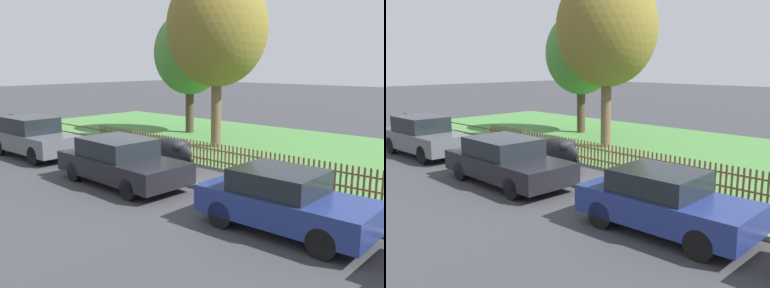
# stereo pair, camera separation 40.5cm
# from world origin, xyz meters

# --- Properties ---
(ground_plane) EXTENTS (120.00, 120.00, 0.00)m
(ground_plane) POSITION_xyz_m (0.00, 0.00, 0.00)
(ground_plane) COLOR #38383D
(kerb_stone) EXTENTS (31.31, 0.20, 0.12)m
(kerb_stone) POSITION_xyz_m (0.00, 0.10, 0.06)
(kerb_stone) COLOR gray
(kerb_stone) RESTS_ON ground
(grass_strip) EXTENTS (31.31, 9.92, 0.01)m
(grass_strip) POSITION_xyz_m (0.00, 7.33, 0.01)
(grass_strip) COLOR #477F3D
(grass_strip) RESTS_ON ground
(park_fence) EXTENTS (31.31, 0.05, 0.87)m
(park_fence) POSITION_xyz_m (0.00, 2.38, 0.43)
(park_fence) COLOR brown
(park_fence) RESTS_ON ground
(parked_car_silver_hatchback) EXTENTS (4.26, 1.75, 1.55)m
(parked_car_silver_hatchback) POSITION_xyz_m (-6.11, -0.99, 0.78)
(parked_car_silver_hatchback) COLOR #51565B
(parked_car_silver_hatchback) RESTS_ON ground
(parked_car_black_saloon) EXTENTS (4.41, 1.93, 1.38)m
(parked_car_black_saloon) POSITION_xyz_m (-0.51, -1.10, 0.70)
(parked_car_black_saloon) COLOR black
(parked_car_black_saloon) RESTS_ON ground
(parked_car_navy_estate) EXTENTS (3.82, 1.72, 1.35)m
(parked_car_navy_estate) POSITION_xyz_m (5.01, -1.05, 0.69)
(parked_car_navy_estate) COLOR navy
(parked_car_navy_estate) RESTS_ON ground
(covered_motorcycle) EXTENTS (1.98, 0.71, 1.12)m
(covered_motorcycle) POSITION_xyz_m (-0.51, 1.12, 0.68)
(covered_motorcycle) COLOR black
(covered_motorcycle) RESTS_ON ground
(tree_nearest_kerb) EXTENTS (3.65, 3.65, 6.20)m
(tree_nearest_kerb) POSITION_xyz_m (-5.69, 7.50, 4.08)
(tree_nearest_kerb) COLOR #473828
(tree_nearest_kerb) RESTS_ON ground
(tree_behind_motorcycle) EXTENTS (4.26, 4.26, 7.50)m
(tree_behind_motorcycle) POSITION_xyz_m (-2.19, 5.42, 5.02)
(tree_behind_motorcycle) COLOR brown
(tree_behind_motorcycle) RESTS_ON ground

